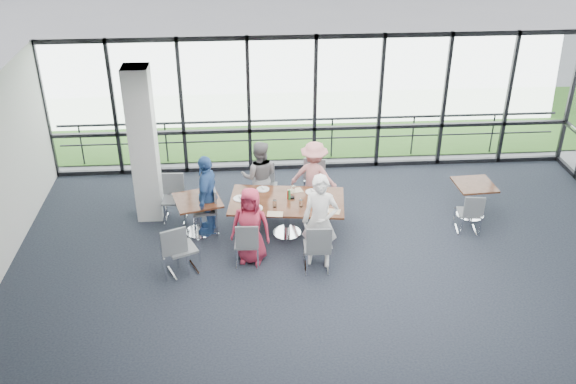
{
  "coord_description": "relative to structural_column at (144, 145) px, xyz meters",
  "views": [
    {
      "loc": [
        -1.59,
        -8.65,
        6.83
      ],
      "look_at": [
        -0.84,
        1.81,
        1.1
      ],
      "focal_mm": 40.0,
      "sensor_mm": 36.0,
      "label": 1
    }
  ],
  "objects": [
    {
      "name": "tumbler_b",
      "position": [
        3.01,
        -1.15,
        -0.78
      ],
      "size": [
        0.07,
        0.07,
        0.14
      ],
      "primitive_type": "cylinder",
      "color": "white",
      "rests_on": "main_table"
    },
    {
      "name": "plate_fr",
      "position": [
        3.29,
        -0.6,
        -0.84
      ],
      "size": [
        0.27,
        0.27,
        0.01
      ],
      "primitive_type": "cylinder",
      "color": "white",
      "rests_on": "main_table"
    },
    {
      "name": "ceiling",
      "position": [
        3.6,
        -3.0,
        1.6
      ],
      "size": [
        12.0,
        10.0,
        0.04
      ],
      "primitive_type": "cube",
      "color": "silver",
      "rests_on": "ground"
    },
    {
      "name": "chair_spare_lb",
      "position": [
        0.51,
        -0.2,
        -1.13
      ],
      "size": [
        0.48,
        0.48,
        0.94
      ],
      "primitive_type": null,
      "rotation": [
        0.0,
        0.0,
        3.09
      ],
      "color": "slate",
      "rests_on": "ground"
    },
    {
      "name": "plate_nr",
      "position": [
        3.39,
        -1.34,
        -0.84
      ],
      "size": [
        0.25,
        0.25,
        0.01
      ],
      "primitive_type": "cylinder",
      "color": "white",
      "rests_on": "main_table"
    },
    {
      "name": "side_table_left",
      "position": [
        1.03,
        -0.73,
        -0.97
      ],
      "size": [
        1.05,
        1.05,
        0.75
      ],
      "rotation": [
        0.0,
        0.0,
        0.27
      ],
      "color": "#381D10",
      "rests_on": "ground"
    },
    {
      "name": "diner_far_right",
      "position": [
        3.38,
        0.03,
        -0.83
      ],
      "size": [
        1.11,
        0.83,
        1.54
      ],
      "primitive_type": "imported",
      "rotation": [
        0.0,
        0.0,
        2.78
      ],
      "color": "pink",
      "rests_on": "ground"
    },
    {
      "name": "structural_column",
      "position": [
        0.0,
        0.0,
        0.0
      ],
      "size": [
        0.5,
        0.5,
        3.2
      ],
      "primitive_type": "cube",
      "color": "white",
      "rests_on": "ground"
    },
    {
      "name": "tumbler_c",
      "position": [
        2.9,
        -0.58,
        -0.78
      ],
      "size": [
        0.07,
        0.07,
        0.15
      ],
      "primitive_type": "cylinder",
      "color": "white",
      "rests_on": "main_table"
    },
    {
      "name": "diner_far_left",
      "position": [
        2.26,
        0.06,
        -0.82
      ],
      "size": [
        0.81,
        0.55,
        1.57
      ],
      "primitive_type": "imported",
      "rotation": [
        0.0,
        0.0,
        3.04
      ],
      "color": "slate",
      "rests_on": "ground"
    },
    {
      "name": "guard_rail",
      "position": [
        3.6,
        2.6,
        -1.1
      ],
      "size": [
        12.0,
        0.06,
        0.06
      ],
      "primitive_type": "cylinder",
      "rotation": [
        0.0,
        1.57,
        0.0
      ],
      "color": "#2D2D33",
      "rests_on": "ground"
    },
    {
      "name": "green_bottle",
      "position": [
        2.81,
        -0.84,
        -0.75
      ],
      "size": [
        0.05,
        0.05,
        0.2
      ],
      "primitive_type": "cylinder",
      "color": "#247336",
      "rests_on": "main_table"
    },
    {
      "name": "grass_strip",
      "position": [
        3.6,
        5.0,
        -1.59
      ],
      "size": [
        80.0,
        5.0,
        0.01
      ],
      "primitive_type": "cube",
      "color": "#3A6124",
      "rests_on": "ground"
    },
    {
      "name": "menu_c",
      "position": [
        2.96,
        -0.51,
        -0.85
      ],
      "size": [
        0.32,
        0.26,
        0.0
      ],
      "primitive_type": "cube",
      "rotation": [
        0.0,
        0.0,
        0.26
      ],
      "color": "beige",
      "rests_on": "main_table"
    },
    {
      "name": "side_table_right",
      "position": [
        6.61,
        -0.48,
        -0.98
      ],
      "size": [
        0.81,
        0.81,
        0.75
      ],
      "rotation": [
        0.0,
        0.0,
        0.06
      ],
      "color": "#381D10",
      "rests_on": "ground"
    },
    {
      "name": "chair_main_fl",
      "position": [
        2.4,
        0.2,
        -1.14
      ],
      "size": [
        0.5,
        0.5,
        0.93
      ],
      "primitive_type": null,
      "rotation": [
        0.0,
        0.0,
        3.03
      ],
      "color": "slate",
      "rests_on": "ground"
    },
    {
      "name": "plate_nl",
      "position": [
        2.14,
        -1.15,
        -0.84
      ],
      "size": [
        0.28,
        0.28,
        0.01
      ],
      "primitive_type": "cylinder",
      "color": "white",
      "rests_on": "main_table"
    },
    {
      "name": "chair_main_nr",
      "position": [
        3.21,
        -2.13,
        -1.12
      ],
      "size": [
        0.48,
        0.48,
        0.95
      ],
      "primitive_type": null,
      "rotation": [
        0.0,
        0.0,
        -0.04
      ],
      "color": "slate",
      "rests_on": "ground"
    },
    {
      "name": "floor",
      "position": [
        3.6,
        -3.0,
        -1.61
      ],
      "size": [
        12.0,
        10.0,
        0.02
      ],
      "primitive_type": "cube",
      "color": "black",
      "rests_on": "ground"
    },
    {
      "name": "tumbler_a",
      "position": [
        2.51,
        -1.13,
        -0.78
      ],
      "size": [
        0.07,
        0.07,
        0.14
      ],
      "primitive_type": "cylinder",
      "color": "white",
      "rests_on": "main_table"
    },
    {
      "name": "chair_spare_la",
      "position": [
        0.8,
        -2.04,
        -1.11
      ],
      "size": [
        0.64,
        0.64,
        0.99
      ],
      "primitive_type": null,
      "rotation": [
        0.0,
        0.0,
        0.42
      ],
      "color": "slate",
      "rests_on": "ground"
    },
    {
      "name": "curtain_wall_back",
      "position": [
        3.6,
        2.0,
        0.0
      ],
      "size": [
        12.0,
        0.1,
        3.2
      ],
      "primitive_type": "cube",
      "color": "white",
      "rests_on": "ground"
    },
    {
      "name": "main_table",
      "position": [
        2.76,
        -0.89,
        -0.95
      ],
      "size": [
        2.33,
        1.48,
        0.75
      ],
      "rotation": [
        0.0,
        0.0,
        -0.13
      ],
      "color": "#381D10",
      "rests_on": "ground"
    },
    {
      "name": "apron",
      "position": [
        3.6,
        7.0,
        -1.62
      ],
      "size": [
        80.0,
        70.0,
        0.02
      ],
      "primitive_type": "cube",
      "color": "gray",
      "rests_on": "ground"
    },
    {
      "name": "condiment_caddy",
      "position": [
        2.86,
        -0.82,
        -0.83
      ],
      "size": [
        0.1,
        0.07,
        0.04
      ],
      "primitive_type": "cube",
      "color": "black",
      "rests_on": "main_table"
    },
    {
      "name": "chair_main_fr",
      "position": [
        3.48,
        0.14,
        -1.11
      ],
      "size": [
        0.58,
        0.58,
        0.99
      ],
      "primitive_type": null,
      "rotation": [
        0.0,
        0.0,
        2.9
      ],
      "color": "slate",
      "rests_on": "ground"
    },
    {
      "name": "chair_main_end",
      "position": [
        1.15,
        -0.67,
        -1.12
      ],
      "size": [
        0.53,
        0.53,
        0.96
      ],
      "primitive_type": null,
      "rotation": [
        0.0,
        0.0,
        -1.44
      ],
      "color": "slate",
      "rests_on": "ground"
    },
    {
      "name": "diner_near_right",
      "position": [
        3.28,
        -1.95,
        -0.71
      ],
      "size": [
        0.75,
        0.62,
        1.79
      ],
      "primitive_type": "imported",
      "rotation": [
        0.0,
        0.0,
        -0.24
      ],
      "color": "white",
      "rests_on": "ground"
    },
    {
      "name": "menu_a",
      "position": [
        2.5,
        -1.39,
        -0.85
      ],
      "size": [
        0.32,
        0.24,
        0.0
      ],
      "primitive_type": "cube",
      "rotation": [
        0.0,
        0.0,
        -0.13
      ],
      "color": "beige",
      "rests_on": "main_table"
    },
    {
      "name": "ketchup_bottle",
      "position": [
        2.8,
        -0.83,
        -0.76
      ],
      "size": [
        0.06,
        0.06,
        0.18
      ],
      "primitive_type": "cylinder",
      "color": "#A90E01",
      "rests_on": "main_table"
    },
    {
      "name": "plate_end",
      "position": [
        1.86,
        -0.76,
        -0.84
      ],
      "size": [
        0.28,
        0.28,
        0.01
      ],
      "primitive_type": "cylinder",
      "color": "white",
      "rests_on": "main_table"
    },
    {
      "name": "menu_b",
      "position": [
        3.59,
        -1.37,
        -0.85
      ],
      "size": [
        0.32,
        0.26,
        0.0
      ],
      "primitive_type": "cube",
      "rotation": [
        0.0,
        0.0,
        -0.28
      ],
      "color": "beige",
      "rests_on": "main_table"
    },
    {
      "name": "diner_near_left",
      "position": [
        2.04,
        -1.76,
        -0.86
      ],
      "size": [
        0.82,
        0.63,
        1.49
      ],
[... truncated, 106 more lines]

